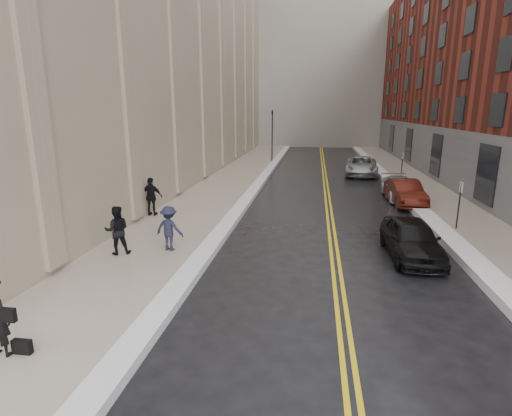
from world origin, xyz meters
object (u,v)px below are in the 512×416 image
(pedestrian_a, at_px, (117,230))
(pedestrian_b, at_px, (169,228))
(car_black, at_px, (412,239))
(car_maroon, at_px, (405,192))
(car_silver_near, at_px, (400,188))
(car_silver_far, at_px, (361,166))
(pedestrian_c, at_px, (152,197))

(pedestrian_a, height_order, pedestrian_b, pedestrian_a)
(car_black, distance_m, pedestrian_a, 10.60)
(car_maroon, distance_m, pedestrian_b, 14.06)
(car_maroon, bearing_deg, pedestrian_a, -143.17)
(car_black, xyz_separation_m, car_silver_near, (1.60, 10.31, -0.08))
(car_silver_near, xyz_separation_m, pedestrian_b, (-10.37, -11.20, 0.35))
(pedestrian_a, bearing_deg, car_silver_near, -159.91)
(car_silver_far, distance_m, pedestrian_c, 19.18)
(car_silver_near, distance_m, car_silver_far, 8.80)
(pedestrian_c, bearing_deg, car_black, 162.24)
(pedestrian_b, bearing_deg, car_silver_near, -122.20)
(car_black, bearing_deg, car_maroon, 77.61)
(car_silver_far, xyz_separation_m, pedestrian_a, (-10.73, -20.56, 0.28))
(pedestrian_a, relative_size, pedestrian_c, 0.94)
(pedestrian_a, xyz_separation_m, pedestrian_b, (1.71, 0.66, -0.05))
(car_black, bearing_deg, pedestrian_a, -173.71)
(car_black, distance_m, car_silver_near, 10.43)
(pedestrian_a, bearing_deg, car_silver_far, -141.96)
(car_black, xyz_separation_m, pedestrian_a, (-10.48, -1.55, 0.33))
(car_silver_near, relative_size, car_silver_far, 0.81)
(pedestrian_a, height_order, pedestrian_c, pedestrian_c)
(car_silver_near, height_order, car_silver_far, car_silver_far)
(car_silver_near, distance_m, pedestrian_c, 14.55)
(car_silver_near, xyz_separation_m, pedestrian_a, (-12.08, -11.86, 0.40))
(pedestrian_a, xyz_separation_m, pedestrian_c, (-0.92, 5.34, 0.06))
(car_maroon, relative_size, pedestrian_c, 2.25)
(car_maroon, bearing_deg, car_silver_near, 85.26)
(pedestrian_a, distance_m, pedestrian_b, 1.83)
(car_silver_near, distance_m, pedestrian_b, 15.27)
(car_silver_near, height_order, pedestrian_c, pedestrian_c)
(pedestrian_a, bearing_deg, car_black, 164.04)
(car_maroon, distance_m, pedestrian_c, 13.85)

